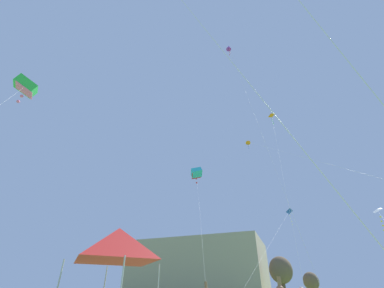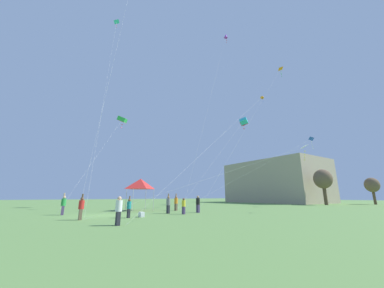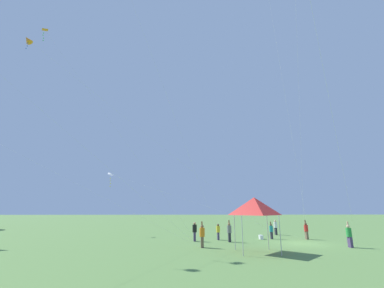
# 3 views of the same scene
# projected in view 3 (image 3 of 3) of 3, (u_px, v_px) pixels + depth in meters

# --- Properties ---
(ground_plane) EXTENTS (220.00, 220.00, 0.00)m
(ground_plane) POSITION_uv_depth(u_px,v_px,m) (300.00, 244.00, 22.59)
(ground_plane) COLOR #5B8442
(festival_tent) EXTENTS (2.82, 2.82, 3.80)m
(festival_tent) POSITION_uv_depth(u_px,v_px,m) (254.00, 206.00, 18.71)
(festival_tent) COLOR #B7B7BC
(festival_tent) RESTS_ON ground
(cooler_box) EXTENTS (0.60, 0.33, 0.40)m
(cooler_box) POSITION_uv_depth(u_px,v_px,m) (261.00, 237.00, 25.80)
(cooler_box) COLOR white
(cooler_box) RESTS_ON ground
(person_red_shirt) EXTENTS (0.38, 0.38, 1.86)m
(person_red_shirt) POSITION_uv_depth(u_px,v_px,m) (306.00, 230.00, 25.86)
(person_red_shirt) COLOR brown
(person_red_shirt) RESTS_ON ground
(person_orange_shirt) EXTENTS (0.41, 0.41, 2.00)m
(person_orange_shirt) POSITION_uv_depth(u_px,v_px,m) (202.00, 235.00, 20.47)
(person_orange_shirt) COLOR brown
(person_orange_shirt) RESTS_ON ground
(person_yellow_shirt) EXTENTS (0.36, 0.36, 1.51)m
(person_yellow_shirt) POSITION_uv_depth(u_px,v_px,m) (218.00, 231.00, 25.37)
(person_yellow_shirt) COLOR #473860
(person_yellow_shirt) RESTS_ON ground
(person_green_shirt) EXTENTS (0.41, 0.41, 1.98)m
(person_green_shirt) POSITION_uv_depth(u_px,v_px,m) (349.00, 235.00, 20.50)
(person_green_shirt) COLOR #473860
(person_green_shirt) RESTS_ON ground
(person_grey_shirt) EXTENTS (0.40, 0.40, 1.95)m
(person_grey_shirt) POSITION_uv_depth(u_px,v_px,m) (229.00, 231.00, 23.85)
(person_grey_shirt) COLOR #282833
(person_grey_shirt) RESTS_ON ground
(person_black_shirt) EXTENTS (0.41, 0.41, 1.74)m
(person_black_shirt) POSITION_uv_depth(u_px,v_px,m) (195.00, 231.00, 24.37)
(person_black_shirt) COLOR #473860
(person_black_shirt) RESTS_ON ground
(person_white_shirt) EXTENTS (0.40, 0.40, 1.69)m
(person_white_shirt) POSITION_uv_depth(u_px,v_px,m) (276.00, 227.00, 30.25)
(person_white_shirt) COLOR #282833
(person_white_shirt) RESTS_ON ground
(person_teal_shirt) EXTENTS (0.35, 0.35, 1.71)m
(person_teal_shirt) POSITION_uv_depth(u_px,v_px,m) (271.00, 230.00, 26.10)
(person_teal_shirt) COLOR #282833
(person_teal_shirt) RESTS_ON ground
(kite_orange_delta_0) EXTENTS (0.83, 17.78, 23.36)m
(kite_orange_delta_0) POSITION_uv_depth(u_px,v_px,m) (47.00, 33.00, 29.51)
(kite_orange_delta_0) COLOR silver
(kite_orange_delta_0) RESTS_ON ground
(kite_orange_diamond_7) EXTENTS (9.52, 26.55, 19.63)m
(kite_orange_diamond_7) POSITION_uv_depth(u_px,v_px,m) (29.00, 41.00, 25.22)
(kite_orange_diamond_7) COLOR silver
(kite_orange_diamond_7) RESTS_ON ground
(kite_white_delta_8) EXTENTS (6.05, 21.66, 7.44)m
(kite_white_delta_8) POSITION_uv_depth(u_px,v_px,m) (113.00, 175.00, 31.82)
(kite_white_delta_8) COLOR silver
(kite_white_delta_8) RESTS_ON ground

